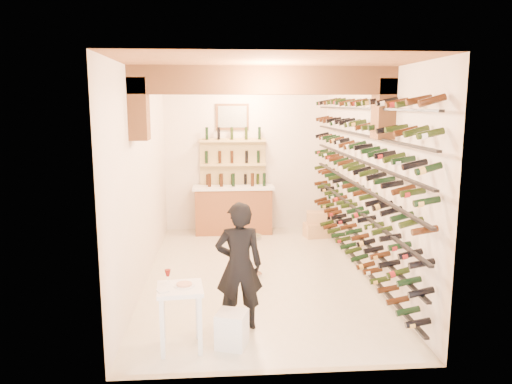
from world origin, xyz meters
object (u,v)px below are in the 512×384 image
tasting_table (180,298)px  crate_lower (317,230)px  wine_rack (353,179)px  back_counter (234,208)px  white_stool (232,329)px  person (239,266)px  chrome_barstool (252,252)px

tasting_table → crate_lower: tasting_table is taller
wine_rack → crate_lower: wine_rack is taller
back_counter → tasting_table: bearing=-98.5°
crate_lower → white_stool: bearing=-112.5°
person → back_counter: bearing=-93.9°
back_counter → tasting_table: back_counter is taller
back_counter → crate_lower: back_counter is taller
wine_rack → person: bearing=-135.2°
back_counter → white_stool: (-0.18, -5.02, -0.33)m
wine_rack → tasting_table: bearing=-137.5°
tasting_table → white_stool: size_ratio=2.16×
chrome_barstool → crate_lower: 2.67m
back_counter → crate_lower: 1.81m
tasting_table → white_stool: bearing=-6.6°
back_counter → person: 4.55m
back_counter → wine_rack: bearing=-55.3°
white_stool → chrome_barstool: bearing=80.7°
white_stool → person: 0.77m
person → tasting_table: bearing=31.9°
person → crate_lower: bearing=-116.6°
tasting_table → chrome_barstool: (0.95, 2.34, -0.21)m
tasting_table → chrome_barstool: tasting_table is taller
chrome_barstool → back_counter: bearing=94.4°
chrome_barstool → person: bearing=-98.5°
tasting_table → back_counter: bearing=75.8°
person → chrome_barstool: person is taller
tasting_table → person: size_ratio=0.56×
wine_rack → chrome_barstool: bearing=-179.0°
tasting_table → white_stool: tasting_table is taller
wine_rack → crate_lower: bearing=93.5°
wine_rack → back_counter: 3.38m
back_counter → chrome_barstool: size_ratio=2.58×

